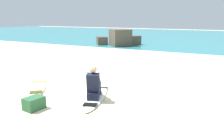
# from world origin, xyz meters

# --- Properties ---
(ground_plane) EXTENTS (80.00, 80.00, 0.00)m
(ground_plane) POSITION_xyz_m (0.00, 0.00, 0.00)
(ground_plane) COLOR beige
(sea) EXTENTS (80.00, 28.00, 0.10)m
(sea) POSITION_xyz_m (0.00, 22.32, 0.05)
(sea) COLOR teal
(sea) RESTS_ON ground
(breaking_foam) EXTENTS (80.00, 0.90, 0.11)m
(breaking_foam) POSITION_xyz_m (0.00, 8.62, 0.06)
(breaking_foam) COLOR white
(breaking_foam) RESTS_ON ground
(surfboard_main) EXTENTS (1.29, 2.52, 0.08)m
(surfboard_main) POSITION_xyz_m (0.17, 0.07, 0.04)
(surfboard_main) COLOR white
(surfboard_main) RESTS_ON ground
(surfer_seated) EXTENTS (0.57, 0.77, 0.95)m
(surfer_seated) POSITION_xyz_m (0.25, -0.20, 0.44)
(surfer_seated) COLOR black
(surfer_seated) RESTS_ON surfboard_main
(surfboard_spare_near) EXTENTS (1.64, 1.80, 0.08)m
(surfboard_spare_near) POSITION_xyz_m (-2.00, -0.08, 0.04)
(surfboard_spare_near) COLOR #EFE5C6
(surfboard_spare_near) RESTS_ON ground
(rock_outcrop_distant) EXTENTS (3.66, 2.91, 1.37)m
(rock_outcrop_distant) POSITION_xyz_m (-4.05, 10.99, 0.55)
(rock_outcrop_distant) COLOR brown
(rock_outcrop_distant) RESTS_ON ground
(beach_bag) EXTENTS (0.42, 0.52, 0.32)m
(beach_bag) POSITION_xyz_m (-0.77, -1.43, 0.16)
(beach_bag) COLOR #285B38
(beach_bag) RESTS_ON ground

